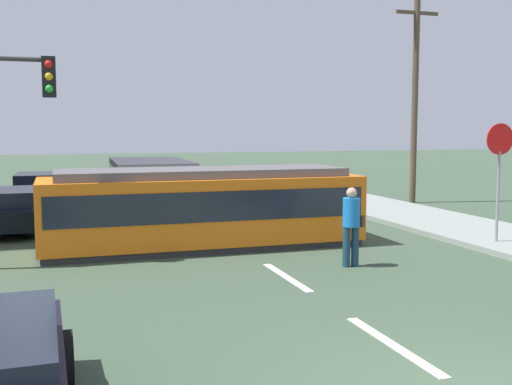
{
  "coord_description": "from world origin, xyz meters",
  "views": [
    {
      "loc": [
        -4.21,
        -5.07,
        2.87
      ],
      "look_at": [
        0.24,
        8.66,
        1.4
      ],
      "focal_mm": 43.37,
      "sensor_mm": 36.0,
      "label": 1
    }
  ],
  "objects": [
    {
      "name": "stop_sign",
      "position": [
        6.01,
        7.35,
        2.19
      ],
      "size": [
        0.76,
        0.07,
        2.88
      ],
      "color": "gray",
      "rests_on": "sidewalk_curb_right"
    },
    {
      "name": "parked_sedan_mid",
      "position": [
        -5.59,
        13.66,
        0.62
      ],
      "size": [
        1.97,
        4.48,
        1.19
      ],
      "color": "black",
      "rests_on": "ground"
    },
    {
      "name": "parked_sedan_far",
      "position": [
        -4.86,
        20.18,
        0.63
      ],
      "size": [
        2.13,
        4.59,
        1.19
      ],
      "color": "silver",
      "rests_on": "ground"
    },
    {
      "name": "lane_stripe_4",
      "position": [
        0.0,
        21.7,
        0.01
      ],
      "size": [
        0.16,
        2.4,
        0.01
      ],
      "primitive_type": "cube",
      "color": "silver",
      "rests_on": "ground"
    },
    {
      "name": "lane_stripe_3",
      "position": [
        0.0,
        15.7,
        0.01
      ],
      "size": [
        0.16,
        2.4,
        0.01
      ],
      "primitive_type": "cube",
      "color": "silver",
      "rests_on": "ground"
    },
    {
      "name": "lane_stripe_1",
      "position": [
        0.0,
        2.0,
        0.01
      ],
      "size": [
        0.16,
        2.4,
        0.01
      ],
      "primitive_type": "cube",
      "color": "silver",
      "rests_on": "ground"
    },
    {
      "name": "pedestrian_crossing",
      "position": [
        1.63,
        6.48,
        0.94
      ],
      "size": [
        0.5,
        0.36,
        1.67
      ],
      "color": "#193A4F",
      "rests_on": "ground"
    },
    {
      "name": "utility_pole_mid",
      "position": [
        9.09,
        16.02,
        4.13
      ],
      "size": [
        1.8,
        0.24,
        7.91
      ],
      "color": "brown",
      "rests_on": "ground"
    },
    {
      "name": "ground_plane",
      "position": [
        0.0,
        10.0,
        0.0
      ],
      "size": [
        120.0,
        120.0,
        0.0
      ],
      "primitive_type": "plane",
      "color": "#394D38"
    },
    {
      "name": "streetcar_tram",
      "position": [
        -0.83,
        9.7,
        0.99
      ],
      "size": [
        7.71,
        2.55,
        1.92
      ],
      "color": "orange",
      "rests_on": "ground"
    },
    {
      "name": "lane_stripe_2",
      "position": [
        0.0,
        6.0,
        0.01
      ],
      "size": [
        0.16,
        2.4,
        0.01
      ],
      "primitive_type": "cube",
      "color": "silver",
      "rests_on": "ground"
    },
    {
      "name": "city_bus",
      "position": [
        -1.12,
        16.43,
        1.04
      ],
      "size": [
        2.68,
        5.3,
        1.81
      ],
      "color": "#C1B7BD",
      "rests_on": "ground"
    }
  ]
}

